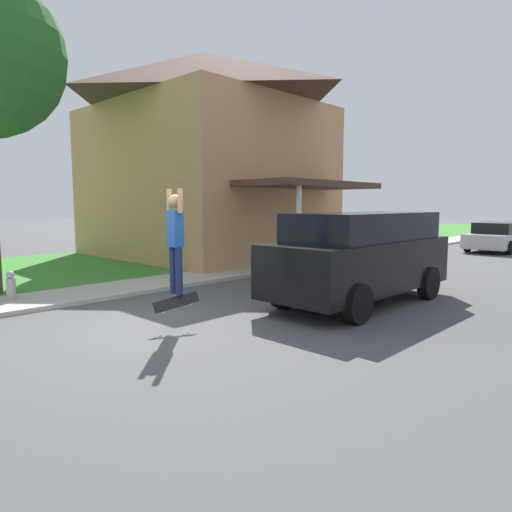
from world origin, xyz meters
name	(u,v)px	position (x,y,z in m)	size (l,w,h in m)	color
ground_plane	(152,327)	(0.00, 0.00, 0.00)	(120.00, 120.00, 0.00)	#49494C
lawn	(169,259)	(-8.00, 6.00, 0.04)	(10.00, 80.00, 0.08)	#387F2D
sidewalk	(246,270)	(-3.60, 6.00, 0.05)	(1.80, 80.00, 0.10)	#ADA89E
house	(205,152)	(-8.16, 8.08, 4.43)	(11.63, 8.33, 8.38)	tan
suv_parked	(361,255)	(1.67, 4.39, 1.10)	(2.05, 5.03, 2.04)	black
car_down_street	(497,237)	(0.24, 18.93, 0.67)	(1.96, 4.41, 1.36)	#B7B7BC
skateboarder	(175,235)	(0.38, 0.29, 1.68)	(0.41, 0.23, 2.02)	#192347
skateboard	(176,302)	(0.46, 0.22, 0.50)	(0.37, 0.79, 0.34)	black
fire_hydrant	(11,286)	(-3.88, -1.12, 0.42)	(0.20, 0.20, 0.65)	#99999E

